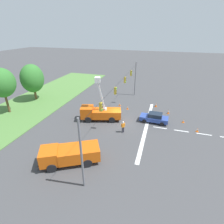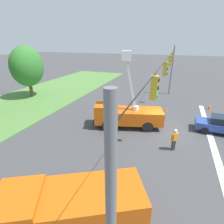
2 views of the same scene
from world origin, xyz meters
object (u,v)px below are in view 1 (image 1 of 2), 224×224
object	(u,v)px
traffic_cone_lane_edge_a	(168,112)
tree_east	(32,79)
utility_truck_support_near	(70,154)
traffic_cone_lane_edge_b	(93,145)
traffic_cone_near_bucket	(197,130)
traffic_cone_foreground_left	(127,108)
sedan_blue	(154,118)
road_worker	(123,126)
tree_centre	(2,83)
traffic_cone_mid_left	(120,104)
traffic_cone_foreground_right	(183,121)
traffic_cone_mid_right	(156,105)
utility_truck_bucket_lift	(100,112)

from	to	relation	value
traffic_cone_lane_edge_a	tree_east	bearing A→B (deg)	92.31
utility_truck_support_near	traffic_cone_lane_edge_b	xyz separation A→B (m)	(3.23, -1.33, -0.87)
tree_east	traffic_cone_lane_edge_a	bearing A→B (deg)	-87.69
traffic_cone_near_bucket	traffic_cone_lane_edge_a	size ratio (longest dim) A/B	0.86
tree_east	traffic_cone_lane_edge_b	size ratio (longest dim) A/B	11.62
traffic_cone_foreground_left	traffic_cone_lane_edge_a	world-z (taller)	traffic_cone_lane_edge_a
traffic_cone_lane_edge_a	traffic_cone_lane_edge_b	world-z (taller)	traffic_cone_lane_edge_a
sedan_blue	road_worker	size ratio (longest dim) A/B	2.47
tree_centre	sedan_blue	size ratio (longest dim) A/B	1.78
traffic_cone_mid_left	traffic_cone_foreground_left	bearing A→B (deg)	-123.86
road_worker	traffic_cone_foreground_right	distance (m)	10.11
traffic_cone_lane_edge_a	traffic_cone_lane_edge_b	size ratio (longest dim) A/B	1.14
traffic_cone_foreground_right	traffic_cone_near_bucket	xyz separation A→B (m)	(-2.31, -1.77, 0.01)
traffic_cone_lane_edge_b	tree_centre	bearing A→B (deg)	74.32
traffic_cone_near_bucket	traffic_cone_foreground_left	bearing A→B (deg)	67.49
tree_centre	road_worker	bearing A→B (deg)	-91.48
utility_truck_support_near	traffic_cone_foreground_left	size ratio (longest dim) A/B	10.85
tree_centre	traffic_cone_foreground_right	world-z (taller)	tree_centre
utility_truck_support_near	road_worker	bearing A→B (deg)	-27.60
sedan_blue	traffic_cone_lane_edge_b	size ratio (longest dim) A/B	7.02
sedan_blue	tree_east	bearing A→B (deg)	83.47
sedan_blue	traffic_cone_foreground_right	world-z (taller)	sedan_blue
traffic_cone_mid_right	traffic_cone_lane_edge_a	size ratio (longest dim) A/B	1.16
traffic_cone_mid_left	traffic_cone_lane_edge_b	size ratio (longest dim) A/B	0.94
utility_truck_support_near	road_worker	distance (m)	8.73
utility_truck_support_near	traffic_cone_mid_left	world-z (taller)	utility_truck_support_near
tree_centre	traffic_cone_lane_edge_b	size ratio (longest dim) A/B	12.50
traffic_cone_foreground_right	utility_truck_support_near	bearing A→B (deg)	136.89
utility_truck_support_near	road_worker	world-z (taller)	utility_truck_support_near
traffic_cone_foreground_left	traffic_cone_near_bucket	world-z (taller)	traffic_cone_foreground_left
traffic_cone_near_bucket	traffic_cone_lane_edge_b	size ratio (longest dim) A/B	0.98
road_worker	utility_truck_bucket_lift	bearing A→B (deg)	59.81
tree_centre	traffic_cone_mid_right	size ratio (longest dim) A/B	9.53
tree_centre	traffic_cone_near_bucket	size ratio (longest dim) A/B	12.81
traffic_cone_mid_right	traffic_cone_near_bucket	xyz separation A→B (m)	(-7.34, -6.34, -0.12)
traffic_cone_foreground_left	traffic_cone_lane_edge_a	distance (m)	7.19
utility_truck_support_near	road_worker	size ratio (longest dim) A/B	3.80
sedan_blue	road_worker	world-z (taller)	road_worker
traffic_cone_mid_left	traffic_cone_lane_edge_b	xyz separation A→B (m)	(-13.62, -0.16, 0.02)
traffic_cone_mid_right	utility_truck_bucket_lift	bearing A→B (deg)	133.68
traffic_cone_near_bucket	traffic_cone_lane_edge_a	world-z (taller)	traffic_cone_lane_edge_a
tree_centre	traffic_cone_lane_edge_a	xyz separation A→B (m)	(7.67, -26.79, -4.99)
utility_truck_bucket_lift	traffic_cone_mid_right	distance (m)	11.57
tree_east	traffic_cone_foreground_left	distance (m)	19.71
tree_east	traffic_cone_foreground_left	bearing A→B (deg)	-87.70
utility_truck_support_near	traffic_cone_near_bucket	bearing A→B (deg)	-52.31
traffic_cone_lane_edge_a	traffic_cone_foreground_left	bearing A→B (deg)	92.34
tree_east	traffic_cone_foreground_right	world-z (taller)	tree_east
sedan_blue	traffic_cone_foreground_left	xyz separation A→B (m)	(3.56, 5.06, -0.49)
sedan_blue	traffic_cone_foreground_right	bearing A→B (deg)	-74.82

